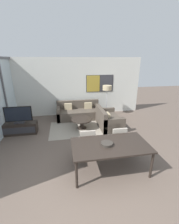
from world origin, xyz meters
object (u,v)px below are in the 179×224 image
object	(u,v)px
sofa_main	(79,112)
fruit_bowl	(107,144)
coffee_table	(82,121)
tv_console	(21,128)
television	(18,115)
dining_table	(110,147)
sofa_side	(107,120)
dining_chair_left	(87,140)
dining_chair_centre	(118,138)
floor_lamp	(107,90)

from	to	relation	value
sofa_main	fruit_bowl	distance (m)	3.81
coffee_table	tv_console	bearing A→B (deg)	-178.93
tv_console	sofa_main	bearing A→B (deg)	27.75
television	dining_table	world-z (taller)	television
sofa_main	coffee_table	size ratio (longest dim) A/B	2.43
sofa_side	television	bearing A→B (deg)	90.56
dining_chair_left	fruit_bowl	distance (m)	0.86
television	dining_chair_left	size ratio (longest dim) A/B	1.14
dining_chair_centre	floor_lamp	size ratio (longest dim) A/B	0.55
coffee_table	floor_lamp	world-z (taller)	floor_lamp
dining_chair_left	dining_chair_centre	world-z (taller)	same
coffee_table	fruit_bowl	world-z (taller)	fruit_bowl
tv_console	television	distance (m)	0.53
sofa_side	floor_lamp	world-z (taller)	floor_lamp
coffee_table	sofa_main	bearing A→B (deg)	90.00
sofa_side	fruit_bowl	xyz separation A→B (m)	(-0.79, -2.56, 0.50)
tv_console	dining_table	xyz separation A→B (m)	(2.75, -2.51, 0.45)
sofa_main	sofa_side	distance (m)	1.62
tv_console	television	xyz separation A→B (m)	(-0.00, 0.00, 0.53)
tv_console	sofa_main	size ratio (longest dim) A/B	0.60
sofa_main	dining_chair_left	distance (m)	3.05
tv_console	floor_lamp	world-z (taller)	floor_lamp
dining_table	dining_chair_centre	bearing A→B (deg)	56.54
dining_table	dining_chair_left	world-z (taller)	dining_chair_left
sofa_main	dining_table	distance (m)	3.80
dining_chair_left	dining_chair_centre	size ratio (longest dim) A/B	1.00
television	dining_table	bearing A→B (deg)	-42.42
television	sofa_side	size ratio (longest dim) A/B	0.67
tv_console	sofa_side	bearing A→B (deg)	0.57
dining_table	floor_lamp	distance (m)	3.92
tv_console	dining_chair_centre	world-z (taller)	dining_chair_centre
television	sofa_side	xyz separation A→B (m)	(3.44, 0.03, -0.48)
tv_console	fruit_bowl	distance (m)	3.71
fruit_bowl	tv_console	bearing A→B (deg)	136.43
coffee_table	dining_chair_centre	distance (m)	2.05
dining_chair_centre	tv_console	bearing A→B (deg)	150.59
sofa_side	dining_chair_left	world-z (taller)	dining_chair_left
coffee_table	dining_chair_centre	bearing A→B (deg)	-65.28
sofa_side	dining_chair_left	size ratio (longest dim) A/B	1.69
sofa_side	dining_table	xyz separation A→B (m)	(-0.69, -2.55, 0.40)
television	dining_chair_left	xyz separation A→B (m)	(2.29, -1.80, -0.26)
sofa_main	floor_lamp	bearing A→B (deg)	-0.91
sofa_main	dining_table	size ratio (longest dim) A/B	1.09
sofa_main	fruit_bowl	xyz separation A→B (m)	(0.30, -3.77, 0.50)
dining_table	dining_chair_left	size ratio (longest dim) A/B	2.21
sofa_main	television	bearing A→B (deg)	-152.27
television	dining_table	xyz separation A→B (m)	(2.75, -2.51, -0.08)
dining_chair_centre	coffee_table	bearing A→B (deg)	114.72
television	coffee_table	distance (m)	2.40
coffee_table	fruit_bowl	xyz separation A→B (m)	(0.30, -2.57, 0.46)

